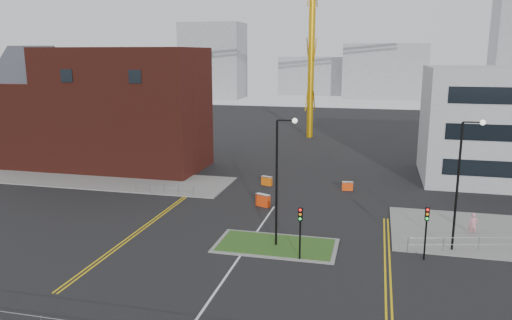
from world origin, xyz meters
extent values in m
plane|color=black|center=(0.00, 0.00, 0.00)|extent=(200.00, 200.00, 0.00)
cube|color=slate|center=(-20.00, 22.00, 0.06)|extent=(28.00, 8.00, 0.12)
cube|color=slate|center=(2.00, 8.00, 0.04)|extent=(8.60, 4.60, 0.08)
cube|color=#224918|center=(2.00, 8.00, 0.06)|extent=(8.00, 4.00, 0.12)
cube|color=#4F1B13|center=(-20.00, 28.00, 7.00)|extent=(18.00, 10.00, 14.00)
cube|color=black|center=(-24.00, 22.98, 11.00)|extent=(1.40, 0.10, 1.40)
cube|color=black|center=(-16.00, 22.98, 11.00)|extent=(1.40, 0.10, 1.40)
cube|color=#4F1B13|center=(-32.00, 28.00, 5.00)|extent=(6.00, 10.00, 10.00)
cube|color=#2D3038|center=(-32.00, 28.00, 10.00)|extent=(6.40, 8.49, 8.49)
cylinder|color=#D79C0C|center=(-2.00, 55.00, 15.77)|extent=(1.00, 1.00, 31.55)
cylinder|color=black|center=(2.00, 8.00, 4.50)|extent=(0.16, 0.16, 9.00)
cylinder|color=black|center=(2.60, 8.00, 9.00)|extent=(1.20, 0.10, 0.10)
sphere|color=silver|center=(3.20, 8.00, 9.00)|extent=(0.36, 0.36, 0.36)
cylinder|color=black|center=(14.00, 10.00, 4.50)|extent=(0.16, 0.16, 9.00)
cylinder|color=black|center=(14.60, 10.00, 9.00)|extent=(1.20, 0.10, 0.10)
sphere|color=silver|center=(15.20, 10.00, 9.00)|extent=(0.36, 0.36, 0.36)
cylinder|color=black|center=(4.00, 6.00, 1.50)|extent=(0.12, 0.12, 3.00)
cube|color=black|center=(4.00, 6.00, 3.20)|extent=(0.28, 0.22, 0.90)
sphere|color=red|center=(4.00, 5.87, 3.50)|extent=(0.18, 0.18, 0.18)
sphere|color=orange|center=(4.00, 5.87, 3.20)|extent=(0.18, 0.18, 0.18)
sphere|color=#0CCC33|center=(4.00, 5.87, 2.90)|extent=(0.18, 0.18, 0.18)
cylinder|color=black|center=(12.00, 8.00, 1.50)|extent=(0.12, 0.12, 3.00)
cube|color=black|center=(12.00, 8.00, 3.20)|extent=(0.28, 0.22, 0.90)
sphere|color=red|center=(12.00, 7.87, 3.50)|extent=(0.18, 0.18, 0.18)
sphere|color=orange|center=(12.00, 7.87, 3.20)|extent=(0.18, 0.18, 0.18)
sphere|color=#0CCC33|center=(12.00, 7.87, 2.90)|extent=(0.18, 0.18, 0.18)
cylinder|color=gray|center=(-11.00, 18.00, 1.05)|extent=(6.00, 0.04, 0.04)
cylinder|color=gray|center=(-11.00, 18.00, 0.55)|extent=(6.00, 0.04, 0.04)
cylinder|color=gray|center=(-14.00, 18.00, 0.55)|extent=(0.05, 0.05, 1.10)
cylinder|color=gray|center=(-8.00, 18.00, 0.55)|extent=(0.05, 0.05, 1.10)
cylinder|color=gray|center=(11.00, 9.00, 0.55)|extent=(0.05, 0.05, 1.10)
cube|color=silver|center=(0.00, 2.00, 0.01)|extent=(0.15, 30.00, 0.01)
cube|color=gold|center=(-9.00, 10.00, 0.01)|extent=(0.12, 24.00, 0.01)
cube|color=gold|center=(-8.70, 10.00, 0.01)|extent=(0.12, 24.00, 0.01)
cube|color=gold|center=(9.50, 6.00, 0.01)|extent=(0.12, 20.00, 0.01)
cube|color=gold|center=(9.80, 6.00, 0.01)|extent=(0.12, 20.00, 0.01)
cube|color=gray|center=(-40.00, 120.00, 11.00)|extent=(18.00, 12.00, 22.00)
cube|color=gray|center=(10.00, 130.00, 8.00)|extent=(24.00, 12.00, 16.00)
cube|color=gray|center=(-8.00, 140.00, 6.00)|extent=(30.00, 12.00, 12.00)
imported|color=#D18794|center=(15.90, 13.52, 0.88)|extent=(0.66, 0.46, 1.75)
cube|color=red|center=(-1.00, 16.89, 0.56)|extent=(1.41, 0.93, 1.12)
cube|color=silver|center=(-1.00, 16.89, 1.06)|extent=(1.41, 0.93, 0.13)
cube|color=#DB5D0C|center=(-2.22, 24.00, 0.47)|extent=(1.19, 0.71, 0.94)
cube|color=silver|center=(-2.22, 24.00, 0.90)|extent=(1.19, 0.71, 0.11)
cube|color=#E9430C|center=(6.00, 24.00, 0.44)|extent=(1.09, 0.45, 0.89)
cube|color=silver|center=(6.00, 24.00, 0.84)|extent=(1.09, 0.45, 0.11)
camera|label=1|loc=(8.52, -24.67, 13.45)|focal=35.00mm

